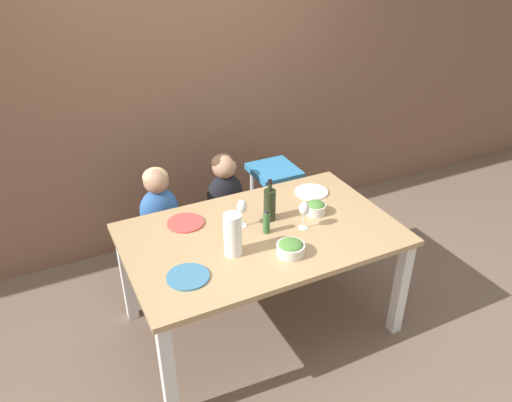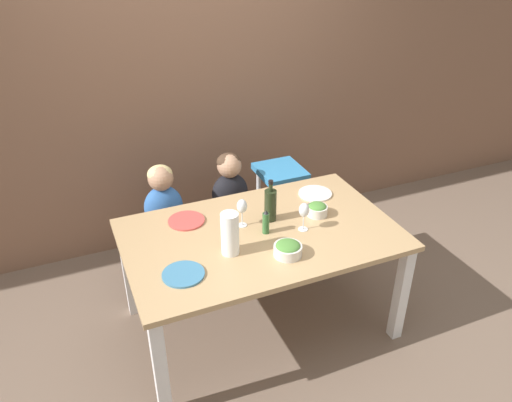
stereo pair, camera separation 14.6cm
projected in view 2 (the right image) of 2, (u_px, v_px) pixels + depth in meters
ground_plane at (260, 322)px, 3.41m from camera, size 14.00×14.00×0.00m
wall_back at (193, 77)px, 3.77m from camera, size 10.00×0.06×2.70m
dining_table at (261, 244)px, 3.09m from camera, size 1.66×1.02×0.74m
chair_far_left at (167, 233)px, 3.68m from camera, size 0.40×0.43×0.44m
chair_far_center at (231, 219)px, 3.86m from camera, size 0.40×0.43×0.44m
chair_right_highchair at (280, 187)px, 3.90m from camera, size 0.34×0.36×0.73m
person_child_left at (162, 196)px, 3.53m from camera, size 0.28×0.19×0.48m
person_child_center at (230, 183)px, 3.70m from camera, size 0.28×0.19×0.48m
wine_bottle at (270, 204)px, 3.11m from camera, size 0.08×0.08×0.28m
paper_towel_roll at (230, 234)px, 2.80m from camera, size 0.10×0.10×0.26m
wine_glass_near at (304, 211)px, 3.00m from camera, size 0.06×0.06×0.19m
wine_glass_far at (242, 207)px, 3.04m from camera, size 0.06×0.06×0.19m
salad_bowl_large at (288, 249)px, 2.82m from camera, size 0.16×0.16×0.09m
salad_bowl_small at (317, 209)px, 3.20m from camera, size 0.13×0.13×0.09m
dinner_plate_front_left at (183, 274)px, 2.68m from camera, size 0.23×0.23×0.01m
dinner_plate_back_left at (186, 221)px, 3.14m from camera, size 0.23×0.23×0.01m
dinner_plate_back_right at (315, 193)px, 3.45m from camera, size 0.23×0.23×0.01m
condiment_bottle_hot_sauce at (266, 222)px, 3.00m from camera, size 0.04×0.04×0.16m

